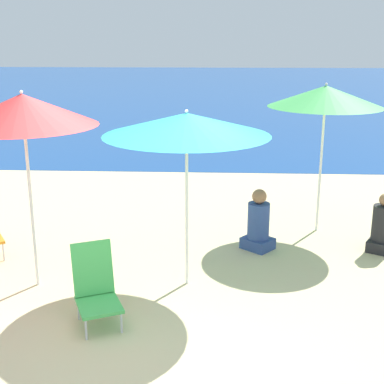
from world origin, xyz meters
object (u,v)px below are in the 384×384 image
beach_umbrella_teal (187,124)px  beach_umbrella_red (23,110)px  beach_chair_green (96,286)px  person_seated_near (258,224)px  person_seated_far (383,228)px  beach_umbrella_green (326,96)px

beach_umbrella_teal → beach_umbrella_red: size_ratio=0.91×
beach_chair_green → person_seated_near: size_ratio=0.95×
beach_umbrella_teal → beach_umbrella_red: 1.85m
beach_umbrella_teal → beach_chair_green: beach_umbrella_teal is taller
beach_umbrella_teal → person_seated_far: bearing=23.7°
beach_umbrella_green → person_seated_far: size_ratio=2.70×
beach_umbrella_green → person_seated_near: bearing=-140.6°
beach_umbrella_green → person_seated_far: beach_umbrella_green is taller
beach_umbrella_green → person_seated_near: (-0.98, -0.81, -1.73)m
beach_umbrella_red → person_seated_near: beach_umbrella_red is taller
beach_chair_green → person_seated_far: (3.62, 2.12, -0.06)m
person_seated_near → person_seated_far: bearing=-49.3°
beach_umbrella_teal → beach_umbrella_red: (-1.84, -0.12, 0.17)m
beach_umbrella_green → person_seated_far: bearing=-45.8°
person_seated_near → person_seated_far: size_ratio=1.05×
beach_umbrella_red → person_seated_far: 5.06m
person_seated_near → beach_umbrella_teal: bearing=-178.7°
beach_umbrella_red → person_seated_near: (2.79, 1.30, -1.78)m
beach_chair_green → person_seated_far: 4.20m
beach_chair_green → person_seated_near: bearing=24.4°
beach_umbrella_green → beach_umbrella_red: (-3.77, -2.10, 0.06)m
beach_umbrella_red → beach_umbrella_teal: bearing=3.8°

